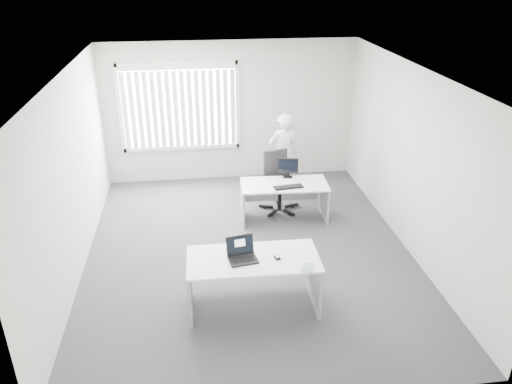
{
  "coord_description": "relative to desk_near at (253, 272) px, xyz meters",
  "views": [
    {
      "loc": [
        -0.78,
        -6.66,
        4.21
      ],
      "look_at": [
        0.13,
        0.15,
        0.96
      ],
      "focal_mm": 35.0,
      "sensor_mm": 36.0,
      "label": 1
    }
  ],
  "objects": [
    {
      "name": "blinds",
      "position": [
        -0.89,
        4.26,
        0.97
      ],
      "size": [
        2.2,
        0.1,
        1.5
      ],
      "primitive_type": null,
      "color": "silver",
      "rests_on": "wall_back"
    },
    {
      "name": "office_chair",
      "position": [
        0.82,
        2.77,
        -0.21
      ],
      "size": [
        0.76,
        0.76,
        1.09
      ],
      "rotation": [
        0.0,
        0.0,
        0.26
      ],
      "color": "black",
      "rests_on": "ground"
    },
    {
      "name": "laptop",
      "position": [
        -0.13,
        -0.05,
        0.35
      ],
      "size": [
        0.4,
        0.37,
        0.27
      ],
      "primitive_type": null,
      "rotation": [
        0.0,
        0.0,
        0.16
      ],
      "color": "black",
      "rests_on": "desk_near"
    },
    {
      "name": "window",
      "position": [
        -0.89,
        4.32,
        1.0
      ],
      "size": [
        2.32,
        0.06,
        1.76
      ],
      "primitive_type": "cube",
      "color": "silver",
      "rests_on": "wall_back"
    },
    {
      "name": "ceiling",
      "position": [
        0.11,
        1.36,
        2.25
      ],
      "size": [
        5.0,
        6.0,
        0.02
      ],
      "primitive_type": "cube",
      "color": "white",
      "rests_on": "wall_back"
    },
    {
      "name": "ground",
      "position": [
        0.11,
        1.36,
        -0.55
      ],
      "size": [
        6.0,
        6.0,
        0.0
      ],
      "primitive_type": "plane",
      "color": "#4E4D55",
      "rests_on": "ground"
    },
    {
      "name": "booklet",
      "position": [
        0.64,
        -0.31,
        0.22
      ],
      "size": [
        0.21,
        0.23,
        0.01
      ],
      "primitive_type": "cube",
      "rotation": [
        0.0,
        0.0,
        -0.43
      ],
      "color": "white",
      "rests_on": "desk_near"
    },
    {
      "name": "mouse",
      "position": [
        0.3,
        -0.05,
        0.23
      ],
      "size": [
        0.08,
        0.11,
        0.04
      ],
      "primitive_type": null,
      "rotation": [
        0.0,
        0.0,
        0.19
      ],
      "color": "#B0B0B2",
      "rests_on": "paper_sheet"
    },
    {
      "name": "desk_near",
      "position": [
        0.0,
        0.0,
        0.0
      ],
      "size": [
        1.69,
        0.82,
        0.76
      ],
      "rotation": [
        0.0,
        0.0,
        -0.02
      ],
      "color": "white",
      "rests_on": "ground"
    },
    {
      "name": "wall_left",
      "position": [
        -2.39,
        1.36,
        0.85
      ],
      "size": [
        0.02,
        6.0,
        2.8
      ],
      "primitive_type": "cube",
      "color": "beige",
      "rests_on": "ground"
    },
    {
      "name": "wall_front",
      "position": [
        0.11,
        -1.64,
        0.85
      ],
      "size": [
        5.0,
        0.02,
        2.8
      ],
      "primitive_type": "cube",
      "color": "beige",
      "rests_on": "ground"
    },
    {
      "name": "wall_right",
      "position": [
        2.61,
        1.36,
        0.85
      ],
      "size": [
        0.02,
        6.0,
        2.8
      ],
      "primitive_type": "cube",
      "color": "beige",
      "rests_on": "ground"
    },
    {
      "name": "desk_far",
      "position": [
        0.85,
        2.38,
        -0.06
      ],
      "size": [
        1.51,
        0.76,
        0.68
      ],
      "rotation": [
        0.0,
        0.0,
        -0.04
      ],
      "color": "white",
      "rests_on": "ground"
    },
    {
      "name": "wall_back",
      "position": [
        0.11,
        4.36,
        0.85
      ],
      "size": [
        5.0,
        0.02,
        2.8
      ],
      "primitive_type": "cube",
      "color": "beige",
      "rests_on": "ground"
    },
    {
      "name": "paper_sheet",
      "position": [
        0.35,
        -0.1,
        0.21
      ],
      "size": [
        0.34,
        0.29,
        0.0
      ],
      "primitive_type": "cube",
      "rotation": [
        0.0,
        0.0,
        0.29
      ],
      "color": "white",
      "rests_on": "desk_near"
    },
    {
      "name": "person",
      "position": [
        1.03,
        3.46,
        0.25
      ],
      "size": [
        0.63,
        0.46,
        1.61
      ],
      "primitive_type": "imported",
      "rotation": [
        0.0,
        0.0,
        3.28
      ],
      "color": "silver",
      "rests_on": "ground"
    },
    {
      "name": "monitor",
      "position": [
        0.96,
        2.65,
        0.31
      ],
      "size": [
        0.37,
        0.17,
        0.36
      ],
      "primitive_type": null,
      "rotation": [
        0.0,
        0.0,
        -0.19
      ],
      "color": "black",
      "rests_on": "desk_far"
    },
    {
      "name": "keyboard",
      "position": [
        0.88,
        2.21,
        0.14
      ],
      "size": [
        0.51,
        0.22,
        0.02
      ],
      "primitive_type": "cube",
      "rotation": [
        0.0,
        0.0,
        0.11
      ],
      "color": "black",
      "rests_on": "desk_far"
    }
  ]
}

